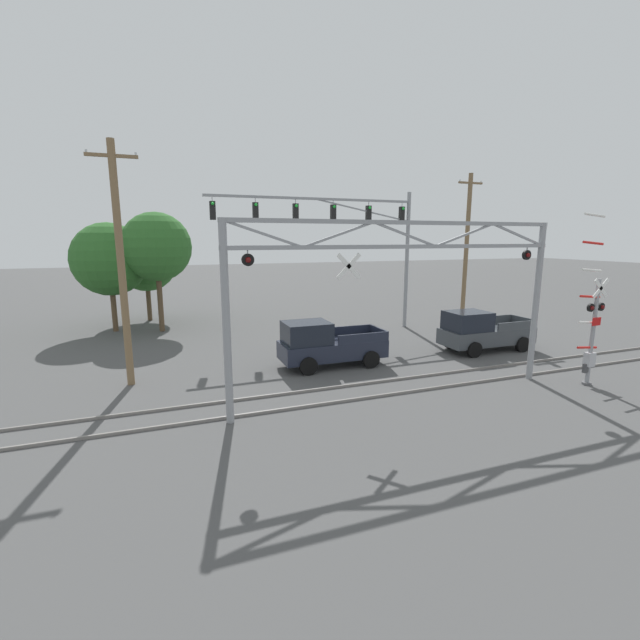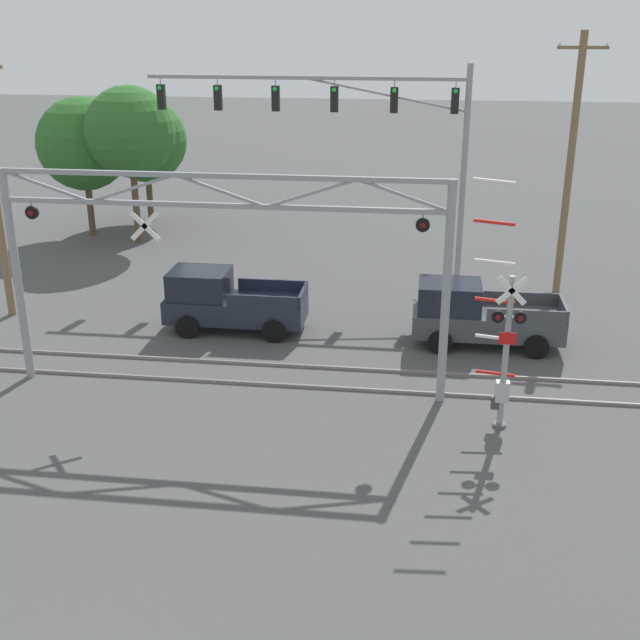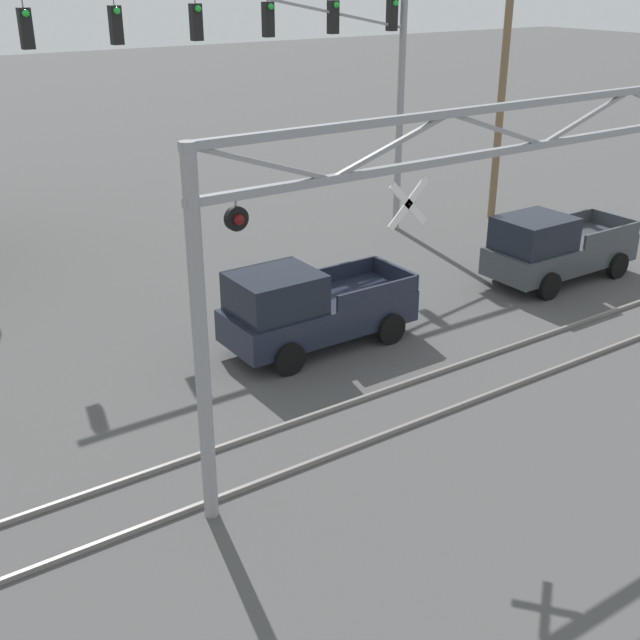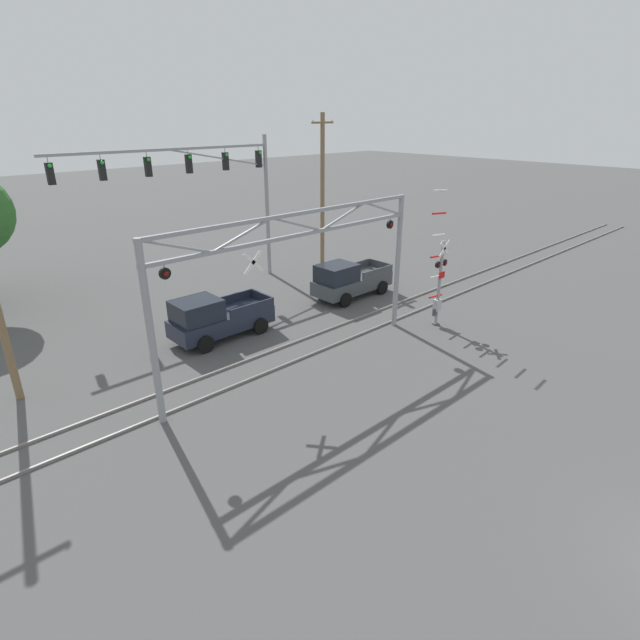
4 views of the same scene
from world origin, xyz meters
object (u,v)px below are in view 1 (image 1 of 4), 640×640
Objects in this scene: crossing_signal_mast at (592,329)px; background_tree_far_left_verge at (110,259)px; utility_pole_left at (121,264)px; utility_pole_right at (466,249)px; traffic_signal_span at (354,230)px; crossing_gantry at (404,279)px; background_tree_beyond_span at (146,261)px; pickup_truck_following at (482,331)px; background_tree_far_right_verge at (156,247)px; pickup_truck_lead at (326,344)px.

background_tree_far_left_verge is at bearing 136.38° from crossing_signal_mast.
utility_pole_left is 20.94m from utility_pole_right.
utility_pole_right is (7.66, -0.94, -1.21)m from traffic_signal_span.
traffic_signal_span is 7.81m from utility_pole_right.
crossing_signal_mast is 25.77m from background_tree_far_left_verge.
utility_pole_right is at bearing 43.16° from crossing_gantry.
background_tree_beyond_span is at bearing 114.55° from crossing_gantry.
traffic_signal_span is 1.37× the size of utility_pole_left.
utility_pole_left is at bearing 159.39° from crossing_signal_mast.
utility_pole_right is 1.46× the size of background_tree_far_left_verge.
background_tree_far_right_verge is at bearing 144.89° from pickup_truck_following.
crossing_signal_mast is 0.68× the size of utility_pole_right.
utility_pole_left is 1.27× the size of background_tree_far_right_verge.
utility_pole_right is (10.91, 10.23, 0.69)m from crossing_gantry.
utility_pole_right reaches higher than traffic_signal_span.
utility_pole_right is at bearing 59.40° from pickup_truck_following.
crossing_signal_mast is 12.37m from utility_pole_right.
background_tree_far_left_verge is (-10.88, 16.32, 0.13)m from crossing_gantry.
pickup_truck_lead is (-1.14, 4.60, -3.35)m from crossing_gantry.
background_tree_far_right_verge is (-11.37, 4.13, -1.03)m from traffic_signal_span.
pickup_truck_following is at bearing -58.41° from traffic_signal_span.
background_tree_far_right_verge is at bearing 133.49° from crossing_signal_mast.
background_tree_far_left_verge reaches higher than background_tree_beyond_span.
utility_pole_left reaches higher than pickup_truck_following.
pickup_truck_lead is 0.71× the size of background_tree_far_left_verge.
traffic_signal_span is 14.90m from background_tree_beyond_span.
crossing_signal_mast is 23.20m from background_tree_far_right_verge.
background_tree_beyond_span is 0.94× the size of background_tree_far_left_verge.
crossing_gantry reaches higher than background_tree_beyond_span.
utility_pole_left reaches higher than background_tree_far_left_verge.
utility_pole_right is (12.04, 5.62, 4.04)m from pickup_truck_lead.
background_tree_far_right_verge is at bearing 160.03° from traffic_signal_span.
utility_pole_right is at bearing -25.11° from background_tree_beyond_span.
pickup_truck_lead is (-8.85, 6.00, -1.24)m from crossing_signal_mast.
crossing_gantry is 9.24m from pickup_truck_following.
background_tree_far_left_verge is at bearing 123.69° from crossing_gantry.
background_tree_far_left_verge is (-21.78, 6.09, -0.57)m from utility_pole_right.
pickup_truck_lead is at bearing -56.84° from background_tree_far_right_verge.
utility_pole_right is (20.28, 5.20, 0.25)m from utility_pole_left.
pickup_truck_lead is at bearing -123.76° from traffic_signal_span.
pickup_truck_lead is 9.08m from utility_pole_left.
traffic_signal_span is at bearing 56.24° from pickup_truck_lead.
pickup_truck_lead is 13.89m from utility_pole_right.
background_tree_far_left_verge reaches higher than crossing_gantry.
traffic_signal_span is (3.25, 11.16, 1.90)m from crossing_gantry.
pickup_truck_lead is 0.52× the size of utility_pole_left.
background_tree_far_right_verge reaches higher than pickup_truck_following.
pickup_truck_following is at bearing -35.11° from background_tree_far_right_verge.
background_tree_beyond_span is at bearing 145.53° from traffic_signal_span.
background_tree_beyond_span is at bearing 88.16° from utility_pole_left.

